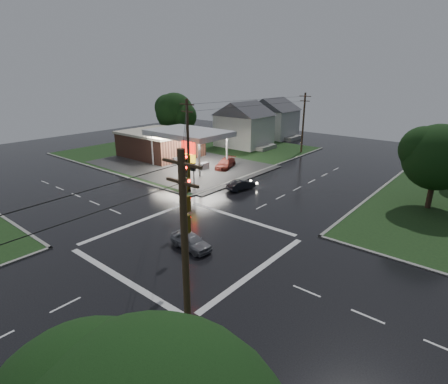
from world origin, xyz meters
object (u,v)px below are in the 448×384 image
Objects in this scene: utility_pole_n at (303,122)px; car_pump at (226,163)px; car_north at (241,185)px; car_crossing at (191,241)px; tree_nw_behind at (175,112)px; utility_pole_nw at (188,146)px; gas_station at (164,143)px; house_near at (244,124)px; utility_pole_se at (186,266)px; tree_ne_near at (439,158)px; pylon_sign at (189,157)px; house_far at (273,117)px.

utility_pole_n is 18.12m from car_pump.
car_north is 0.95× the size of car_crossing.
car_north is at bearing -28.87° from tree_nw_behind.
utility_pole_nw is 31.82m from tree_nw_behind.
utility_pole_nw is (16.18, -10.20, 3.17)m from gas_station.
gas_station is 17.07m from house_near.
utility_pole_se is at bearing 136.13° from car_north.
utility_pole_n reaches higher than tree_ne_near.
car_north is (28.62, -15.77, -5.56)m from tree_nw_behind.
house_near is at bearing 112.28° from pylon_sign.
car_crossing reaches higher than car_north.
tree_nw_behind is at bearing -14.57° from car_north.
pylon_sign reaches higher than car_north.
gas_station is 6.94× the size of car_north.
house_near is at bearing -39.88° from car_north.
tree_nw_behind is 33.15m from car_north.
utility_pole_se is 28.38m from car_north.
car_pump is at bearing -72.13° from house_far.
tree_ne_near is at bearing 25.01° from pylon_sign.
utility_pole_n is 24.64m from car_north.
car_crossing is (11.34, -11.18, -3.34)m from pylon_sign.
car_pump is (-22.72, 30.41, -5.00)m from utility_pole_se.
utility_pole_se is 2.78× the size of car_crossing.
utility_pole_nw is at bearing -91.29° from car_pump.
car_crossing is at bearing -64.91° from house_far.
tree_nw_behind is at bearing 137.66° from utility_pole_se.
car_north is at bearing -79.81° from utility_pole_n.
gas_station is 2.37× the size of house_far.
utility_pole_nw is at bearing 135.00° from utility_pole_se.
car_north is at bearing 121.83° from utility_pole_se.
car_north is (4.27, 4.72, -5.10)m from utility_pole_nw.
car_crossing is at bearing -120.40° from tree_ne_near.
house_near reaches higher than car_pump.
car_pump is at bearing -23.76° from tree_nw_behind.
tree_nw_behind is at bearing 136.90° from car_pump.
gas_station is 33.49m from car_crossing.
tree_ne_near is 1.80× the size of car_pump.
gas_station is at bearing -0.71° from car_north.
tree_ne_near reaches higher than car_pump.
car_pump is (8.73, -27.09, -3.68)m from house_far.
house_far is (-1.00, 12.00, 0.00)m from house_near.
tree_ne_near reaches higher than gas_station.
gas_station is 5.26× the size of car_pump.
utility_pole_nw is at bearing 62.13° from car_north.
pylon_sign reaches higher than gas_station.
car_crossing is (34.68, -30.67, -5.51)m from tree_nw_behind.
gas_station is at bearing -51.58° from tree_nw_behind.
car_crossing is at bearing -44.58° from pylon_sign.
car_crossing is at bearing -37.54° from gas_station.
gas_station is 28.61m from house_far.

